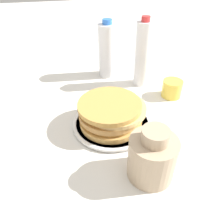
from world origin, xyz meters
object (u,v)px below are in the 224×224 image
plate (112,122)px  cream_jug (152,156)px  juice_glass (172,89)px  water_bottle_near (143,54)px  pancake_stack (111,113)px  water_bottle_mid (108,51)px

plate → cream_jug: 0.21m
juice_glass → water_bottle_near: bearing=35.4°
cream_jug → juice_glass: bearing=-32.2°
juice_glass → cream_jug: cream_jug is taller
juice_glass → cream_jug: bearing=147.8°
pancake_stack → water_bottle_near: size_ratio=0.79×
cream_jug → plate: bearing=14.2°
juice_glass → water_bottle_mid: bearing=42.2°
juice_glass → pancake_stack: bearing=114.8°
pancake_stack → juice_glass: size_ratio=2.84×
juice_glass → plate: bearing=114.4°
cream_jug → water_bottle_near: (0.43, -0.12, 0.06)m
water_bottle_near → water_bottle_mid: bearing=48.5°
cream_jug → water_bottle_near: 0.44m
cream_jug → pancake_stack: bearing=15.4°
plate → water_bottle_near: size_ratio=0.94×
plate → water_bottle_near: (0.23, -0.17, 0.11)m
plate → pancake_stack: size_ratio=1.19×
pancake_stack → juice_glass: bearing=-65.2°
juice_glass → cream_jug: 0.37m
pancake_stack → water_bottle_mid: 0.34m
pancake_stack → cream_jug: (-0.20, -0.05, 0.01)m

